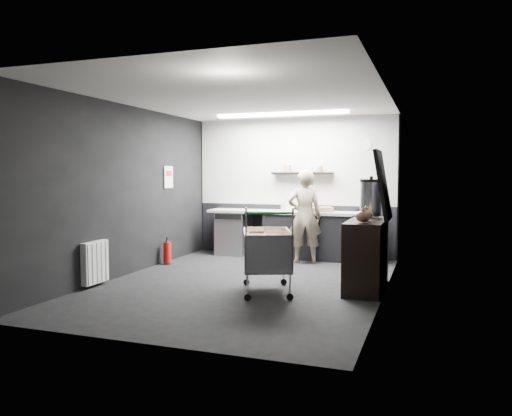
% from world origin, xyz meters
% --- Properties ---
extents(floor, '(5.50, 5.50, 0.00)m').
position_xyz_m(floor, '(0.00, 0.00, 0.00)').
color(floor, black).
rests_on(floor, ground).
extents(ceiling, '(5.50, 5.50, 0.00)m').
position_xyz_m(ceiling, '(0.00, 0.00, 2.70)').
color(ceiling, silver).
rests_on(ceiling, wall_back).
extents(wall_back, '(5.50, 0.00, 5.50)m').
position_xyz_m(wall_back, '(0.00, 2.75, 1.35)').
color(wall_back, black).
rests_on(wall_back, floor).
extents(wall_front, '(5.50, 0.00, 5.50)m').
position_xyz_m(wall_front, '(0.00, -2.75, 1.35)').
color(wall_front, black).
rests_on(wall_front, floor).
extents(wall_left, '(0.00, 5.50, 5.50)m').
position_xyz_m(wall_left, '(-2.00, 0.00, 1.35)').
color(wall_left, black).
rests_on(wall_left, floor).
extents(wall_right, '(0.00, 5.50, 5.50)m').
position_xyz_m(wall_right, '(2.00, 0.00, 1.35)').
color(wall_right, black).
rests_on(wall_right, floor).
extents(kitchen_wall_panel, '(3.95, 0.02, 1.70)m').
position_xyz_m(kitchen_wall_panel, '(0.00, 2.73, 1.85)').
color(kitchen_wall_panel, '#BBBBB6').
rests_on(kitchen_wall_panel, wall_back).
extents(dado_panel, '(3.95, 0.02, 1.00)m').
position_xyz_m(dado_panel, '(0.00, 2.73, 0.50)').
color(dado_panel, black).
rests_on(dado_panel, wall_back).
extents(floating_shelf, '(1.20, 0.22, 0.04)m').
position_xyz_m(floating_shelf, '(0.20, 2.62, 1.62)').
color(floating_shelf, black).
rests_on(floating_shelf, wall_back).
extents(wall_clock, '(0.20, 0.03, 0.20)m').
position_xyz_m(wall_clock, '(1.40, 2.72, 2.15)').
color(wall_clock, silver).
rests_on(wall_clock, wall_back).
extents(poster, '(0.02, 0.30, 0.40)m').
position_xyz_m(poster, '(-1.98, 1.30, 1.55)').
color(poster, white).
rests_on(poster, wall_left).
extents(poster_red_band, '(0.02, 0.22, 0.10)m').
position_xyz_m(poster_red_band, '(-1.98, 1.30, 1.62)').
color(poster_red_band, red).
rests_on(poster_red_band, poster).
extents(radiator, '(0.10, 0.50, 0.60)m').
position_xyz_m(radiator, '(-1.94, -0.90, 0.35)').
color(radiator, silver).
rests_on(radiator, wall_left).
extents(ceiling_strip, '(2.40, 0.20, 0.04)m').
position_xyz_m(ceiling_strip, '(0.00, 1.85, 2.67)').
color(ceiling_strip, white).
rests_on(ceiling_strip, ceiling).
extents(prep_counter, '(3.20, 0.61, 0.90)m').
position_xyz_m(prep_counter, '(0.14, 2.42, 0.46)').
color(prep_counter, black).
rests_on(prep_counter, floor).
extents(person, '(0.71, 0.57, 1.69)m').
position_xyz_m(person, '(0.42, 1.97, 0.84)').
color(person, beige).
rests_on(person, floor).
extents(shopping_cart, '(0.97, 1.25, 1.14)m').
position_xyz_m(shopping_cart, '(0.48, -0.41, 0.55)').
color(shopping_cart, silver).
rests_on(shopping_cart, floor).
extents(sideboard, '(0.56, 1.30, 1.94)m').
position_xyz_m(sideboard, '(1.75, 0.26, 0.61)').
color(sideboard, black).
rests_on(sideboard, floor).
extents(fire_extinguisher, '(0.14, 0.14, 0.46)m').
position_xyz_m(fire_extinguisher, '(-1.85, 1.00, 0.22)').
color(fire_extinguisher, red).
rests_on(fire_extinguisher, floor).
extents(cardboard_box, '(0.54, 0.48, 0.09)m').
position_xyz_m(cardboard_box, '(0.61, 2.37, 0.94)').
color(cardboard_box, '#8E6F4B').
rests_on(cardboard_box, prep_counter).
extents(pink_tub, '(0.19, 0.19, 0.19)m').
position_xyz_m(pink_tub, '(-0.07, 2.42, 0.99)').
color(pink_tub, beige).
rests_on(pink_tub, prep_counter).
extents(white_container, '(0.20, 0.18, 0.15)m').
position_xyz_m(white_container, '(0.02, 2.37, 0.97)').
color(white_container, silver).
rests_on(white_container, prep_counter).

